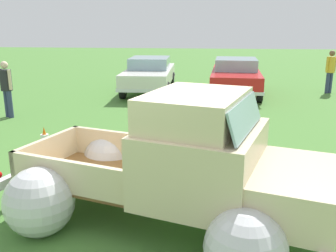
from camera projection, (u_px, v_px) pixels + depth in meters
The scene contains 7 objects.
ground_plane at pixel (158, 219), 5.49m from camera, with size 80.00×80.00×0.00m, color #477A33.
vintage_pickup_truck at pixel (183, 175), 5.14m from camera, with size 4.98×3.73×1.96m.
show_car_0 at pixel (150, 73), 15.59m from camera, with size 1.99×4.75×1.43m.
show_car_1 at pixel (236, 75), 15.11m from camera, with size 2.16×4.78×1.43m.
spectator_1 at pixel (6, 86), 11.24m from camera, with size 0.50×0.47×1.71m.
spectator_2 at pixel (330, 69), 15.28m from camera, with size 0.49×0.47×1.74m.
lane_cone_0 at pixel (45, 141), 8.13m from camera, with size 0.36×0.36×0.63m.
Camera 1 is at (0.67, -4.89, 2.77)m, focal length 39.95 mm.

